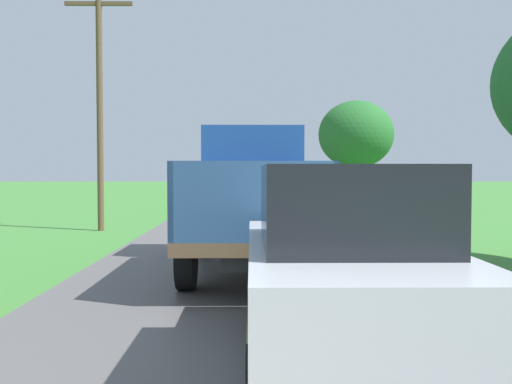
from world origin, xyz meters
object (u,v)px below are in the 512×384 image
roadside_tree_near_left (356,135)px  banana_truck_near (253,195)px  utility_pole_roadside (100,102)px  banana_truck_far (257,181)px  following_car (341,266)px

roadside_tree_near_left → banana_truck_near: bearing=-106.1°
utility_pole_roadside → roadside_tree_near_left: utility_pole_roadside is taller
banana_truck_near → banana_truck_far: same height
banana_truck_near → following_car: banana_truck_near is taller
banana_truck_far → roadside_tree_near_left: 8.48m
banana_truck_near → following_car: (0.79, -5.99, -0.39)m
roadside_tree_near_left → banana_truck_far: bearing=-135.9°
banana_truck_far → utility_pole_roadside: bearing=-121.5°
banana_truck_near → banana_truck_far: (0.25, 15.38, 0.01)m
utility_pole_roadside → banana_truck_near: bearing=-54.7°
banana_truck_near → roadside_tree_near_left: bearing=73.9°
utility_pole_roadside → roadside_tree_near_left: 17.84m
roadside_tree_near_left → following_car: (-5.26, -26.99, -2.98)m
banana_truck_far → utility_pole_roadside: (-5.17, -8.44, 2.70)m
banana_truck_far → banana_truck_near: bearing=-90.9°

